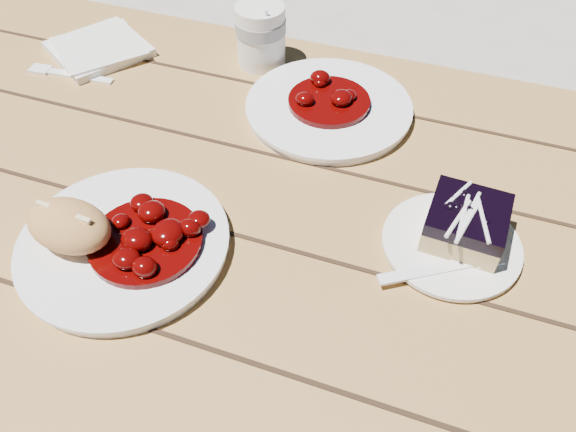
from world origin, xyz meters
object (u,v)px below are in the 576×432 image
(blueberry_cake, at_px, (466,222))
(bread_roll, at_px, (69,226))
(main_plate, at_px, (124,245))
(second_plate, at_px, (329,108))
(coffee_cup, at_px, (261,36))
(dessert_plate, at_px, (451,245))
(picnic_table, at_px, (203,248))

(blueberry_cake, bearing_deg, bread_roll, -155.96)
(main_plate, distance_m, second_plate, 0.39)
(coffee_cup, relative_size, second_plate, 0.40)
(bread_roll, height_order, blueberry_cake, bread_roll)
(main_plate, xyz_separation_m, coffee_cup, (0.01, 0.45, 0.04))
(dessert_plate, height_order, second_plate, second_plate)
(picnic_table, distance_m, bread_roll, 0.27)
(bread_roll, xyz_separation_m, second_plate, (0.21, 0.37, -0.04))
(dessert_plate, distance_m, coffee_cup, 0.49)
(coffee_cup, xyz_separation_m, second_plate, (0.15, -0.10, -0.04))
(picnic_table, bearing_deg, bread_roll, -113.30)
(main_plate, xyz_separation_m, second_plate, (0.16, 0.35, 0.00))
(blueberry_cake, relative_size, coffee_cup, 0.94)
(dessert_plate, relative_size, second_plate, 0.65)
(blueberry_cake, relative_size, second_plate, 0.38)
(main_plate, bearing_deg, blueberry_cake, 21.25)
(dessert_plate, bearing_deg, blueberry_cake, 56.31)
(main_plate, distance_m, blueberry_cake, 0.42)
(main_plate, distance_m, bread_roll, 0.07)
(main_plate, relative_size, dessert_plate, 1.54)
(picnic_table, distance_m, main_plate, 0.23)
(bread_roll, relative_size, blueberry_cake, 1.13)
(picnic_table, height_order, second_plate, second_plate)
(coffee_cup, distance_m, second_plate, 0.19)
(picnic_table, relative_size, blueberry_cake, 20.59)
(picnic_table, height_order, main_plate, main_plate)
(dessert_plate, relative_size, blueberry_cake, 1.71)
(main_plate, height_order, second_plate, same)
(coffee_cup, bearing_deg, dessert_plate, -39.78)
(blueberry_cake, height_order, second_plate, blueberry_cake)
(second_plate, bearing_deg, blueberry_cake, -40.39)
(bread_roll, relative_size, second_plate, 0.43)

